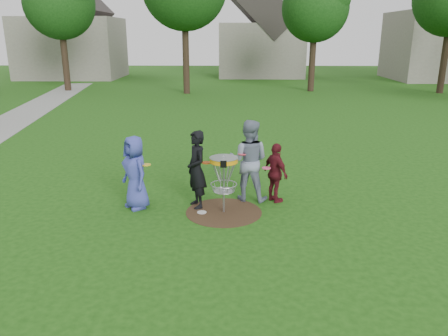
{
  "coord_description": "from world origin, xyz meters",
  "views": [
    {
      "loc": [
        0.17,
        -9.55,
        4.03
      ],
      "look_at": [
        0.0,
        0.3,
        1.0
      ],
      "focal_mm": 35.0,
      "sensor_mm": 36.0,
      "label": 1
    }
  ],
  "objects_px": {
    "player_blue": "(135,172)",
    "player_black": "(196,170)",
    "player_grey": "(249,160)",
    "player_maroon": "(276,173)",
    "disc_golf_basket": "(224,171)"
  },
  "relations": [
    {
      "from": "player_black",
      "to": "player_grey",
      "type": "height_order",
      "value": "player_grey"
    },
    {
      "from": "player_black",
      "to": "player_grey",
      "type": "relative_size",
      "value": 0.92
    },
    {
      "from": "player_maroon",
      "to": "disc_golf_basket",
      "type": "height_order",
      "value": "player_maroon"
    },
    {
      "from": "player_maroon",
      "to": "player_blue",
      "type": "bearing_deg",
      "value": 66.37
    },
    {
      "from": "player_blue",
      "to": "player_black",
      "type": "distance_m",
      "value": 1.45
    },
    {
      "from": "player_grey",
      "to": "disc_golf_basket",
      "type": "height_order",
      "value": "player_grey"
    },
    {
      "from": "player_black",
      "to": "player_maroon",
      "type": "relative_size",
      "value": 1.26
    },
    {
      "from": "player_black",
      "to": "disc_golf_basket",
      "type": "distance_m",
      "value": 0.75
    },
    {
      "from": "player_black",
      "to": "disc_golf_basket",
      "type": "relative_size",
      "value": 1.37
    },
    {
      "from": "disc_golf_basket",
      "to": "player_black",
      "type": "bearing_deg",
      "value": 152.09
    },
    {
      "from": "player_black",
      "to": "player_maroon",
      "type": "xyz_separation_m",
      "value": [
        1.93,
        0.37,
        -0.19
      ]
    },
    {
      "from": "player_blue",
      "to": "player_maroon",
      "type": "xyz_separation_m",
      "value": [
        3.38,
        0.45,
        -0.14
      ]
    },
    {
      "from": "player_black",
      "to": "player_maroon",
      "type": "height_order",
      "value": "player_black"
    },
    {
      "from": "player_black",
      "to": "player_maroon",
      "type": "distance_m",
      "value": 1.97
    },
    {
      "from": "player_black",
      "to": "player_grey",
      "type": "xyz_separation_m",
      "value": [
        1.26,
        0.52,
        0.08
      ]
    }
  ]
}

